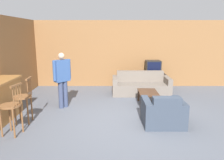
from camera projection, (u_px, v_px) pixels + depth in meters
The scene contains 11 objects.
ground_plane at pixel (119, 122), 5.28m from camera, with size 24.00×24.00×0.00m, color #565B66.
wall_back at pixel (116, 54), 8.66m from camera, with size 9.40×0.08×2.60m.
wall_left at pixel (7, 62), 6.34m from camera, with size 0.08×8.74×2.60m.
bar_chair_near at pixel (11, 109), 4.52m from camera, with size 0.48×0.48×1.10m.
bar_chair_mid at pixel (23, 100), 5.14m from camera, with size 0.43×0.43×1.10m.
couch_far at pixel (140, 86), 7.72m from camera, with size 2.00×0.89×0.77m.
armchair_near at pixel (163, 113), 5.09m from camera, with size 0.93×0.84×0.76m.
coffee_table at pixel (148, 94), 6.49m from camera, with size 0.55×0.89×0.40m.
tv_unit at pixel (152, 81), 8.53m from camera, with size 0.98×0.56×0.56m.
tv at pixel (153, 67), 8.41m from camera, with size 0.56×0.46×0.52m.
person_by_window at pixel (62, 77), 6.15m from camera, with size 0.43×0.44×1.58m.
Camera 1 is at (-0.16, -4.94, 2.11)m, focal length 35.00 mm.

